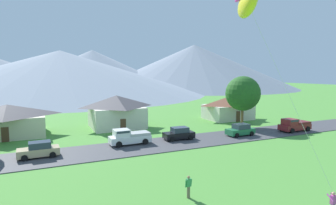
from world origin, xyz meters
TOP-DOWN VIEW (x-y plane):
  - road_strip at (0.00, 29.92)m, footprint 160.00×7.06m
  - mountain_far_east_ridge at (-3.53, 126.38)m, footprint 123.40×123.40m
  - mountain_west_ridge at (16.03, 161.30)m, footprint 98.54×98.54m
  - mountain_east_ridge at (74.35, 146.65)m, footprint 119.93×119.93m
  - house_leftmost at (21.83, 42.57)m, footprint 9.15×6.86m
  - house_left_center at (-16.29, 43.79)m, footprint 10.68×8.52m
  - house_right_center at (-0.25, 43.71)m, footprint 8.99×8.40m
  - tree_left_of_center at (19.11, 35.00)m, footprint 5.83×5.83m
  - parked_car_green_mid_west at (14.44, 29.69)m, footprint 4.24×2.16m
  - parked_car_tan_mid_east at (-12.23, 30.40)m, footprint 4.25×2.18m
  - parked_car_black_east_end at (5.21, 31.28)m, footprint 4.26×2.20m
  - pickup_truck_maroon_west_side at (24.04, 28.60)m, footprint 5.21×2.35m
  - pickup_truck_white_east_side at (-1.82, 31.55)m, footprint 5.21×2.33m
  - kite_flyer_with_kite at (0.95, 12.95)m, footprint 5.43×6.14m
  - watcher_person at (-2.26, 15.09)m, footprint 0.56×0.24m

SIDE VIEW (x-z plane):
  - road_strip at x=0.00m, z-range 0.00..0.08m
  - parked_car_green_mid_west at x=14.44m, z-range 0.03..1.71m
  - parked_car_tan_mid_east at x=-12.23m, z-range 0.03..1.71m
  - parked_car_black_east_end at x=5.21m, z-range 0.03..1.71m
  - watcher_person at x=-2.26m, z-range 0.04..1.71m
  - pickup_truck_maroon_west_side at x=24.04m, z-range 0.06..2.06m
  - pickup_truck_white_east_side at x=-1.82m, z-range 0.06..2.06m
  - house_leftmost at x=21.83m, z-range 0.08..4.51m
  - house_left_center at x=-16.29m, z-range 0.08..4.70m
  - house_right_center at x=-0.25m, z-range 0.10..5.49m
  - tree_left_of_center at x=19.11m, z-range 1.39..10.02m
  - mountain_far_east_ridge at x=-3.53m, z-range 0.00..18.74m
  - mountain_west_ridge at x=16.03m, z-range 0.00..22.13m
  - mountain_east_ridge at x=74.35m, z-range 0.00..26.18m
  - kite_flyer_with_kite at x=0.95m, z-range 6.19..20.97m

